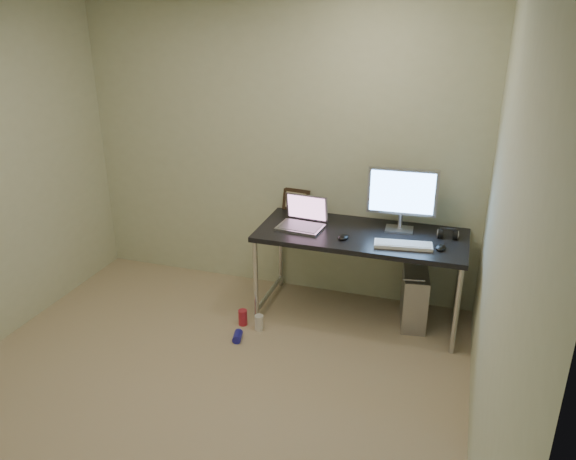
# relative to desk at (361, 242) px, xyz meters

# --- Properties ---
(floor) EXTENTS (3.50, 3.50, 0.00)m
(floor) POSITION_rel_desk_xyz_m (-0.82, -1.39, -0.67)
(floor) COLOR tan
(floor) RESTS_ON ground
(wall_back) EXTENTS (3.50, 0.02, 2.50)m
(wall_back) POSITION_rel_desk_xyz_m (-0.82, 0.36, 0.58)
(wall_back) COLOR beige
(wall_back) RESTS_ON ground
(wall_right) EXTENTS (0.02, 3.50, 2.50)m
(wall_right) POSITION_rel_desk_xyz_m (0.93, -1.39, 0.58)
(wall_right) COLOR beige
(wall_right) RESTS_ON ground
(desk) EXTENTS (1.65, 0.72, 0.75)m
(desk) POSITION_rel_desk_xyz_m (0.00, 0.00, 0.00)
(desk) COLOR black
(desk) RESTS_ON ground
(tower_computer) EXTENTS (0.25, 0.46, 0.49)m
(tower_computer) POSITION_rel_desk_xyz_m (0.45, 0.04, -0.44)
(tower_computer) COLOR #A5A5AA
(tower_computer) RESTS_ON ground
(cable_a) EXTENTS (0.01, 0.16, 0.69)m
(cable_a) POSITION_rel_desk_xyz_m (0.40, 0.31, -0.27)
(cable_a) COLOR black
(cable_a) RESTS_ON ground
(cable_b) EXTENTS (0.02, 0.11, 0.71)m
(cable_b) POSITION_rel_desk_xyz_m (0.49, 0.29, -0.29)
(cable_b) COLOR black
(cable_b) RESTS_ON ground
(can_red) EXTENTS (0.07, 0.07, 0.13)m
(can_red) POSITION_rel_desk_xyz_m (-0.86, -0.43, -0.61)
(can_red) COLOR #B22234
(can_red) RESTS_ON ground
(can_white) EXTENTS (0.10, 0.10, 0.13)m
(can_white) POSITION_rel_desk_xyz_m (-0.71, -0.46, -0.61)
(can_white) COLOR silver
(can_white) RESTS_ON ground
(can_blue) EXTENTS (0.09, 0.13, 0.07)m
(can_blue) POSITION_rel_desk_xyz_m (-0.81, -0.66, -0.64)
(can_blue) COLOR #201FA5
(can_blue) RESTS_ON ground
(laptop) EXTENTS (0.38, 0.32, 0.25)m
(laptop) POSITION_rel_desk_xyz_m (-0.48, -0.00, 0.13)
(laptop) COLOR #ACACB3
(laptop) RESTS_ON desk
(monitor) EXTENTS (0.55, 0.17, 0.51)m
(monitor) POSITION_rel_desk_xyz_m (0.28, 0.16, 0.38)
(monitor) COLOR #ACACB3
(monitor) RESTS_ON desk
(keyboard) EXTENTS (0.45, 0.20, 0.03)m
(keyboard) POSITION_rel_desk_xyz_m (0.35, -0.17, 0.09)
(keyboard) COLOR white
(keyboard) RESTS_ON desk
(mouse_right) EXTENTS (0.09, 0.13, 0.04)m
(mouse_right) POSITION_rel_desk_xyz_m (0.62, -0.13, 0.10)
(mouse_right) COLOR black
(mouse_right) RESTS_ON desk
(mouse_left) EXTENTS (0.09, 0.13, 0.04)m
(mouse_left) POSITION_rel_desk_xyz_m (-0.11, -0.15, 0.10)
(mouse_left) COLOR black
(mouse_left) RESTS_ON desk
(headphones) EXTENTS (0.15, 0.09, 0.10)m
(headphones) POSITION_rel_desk_xyz_m (0.66, 0.11, 0.10)
(headphones) COLOR black
(headphones) RESTS_ON desk
(picture_frame) EXTENTS (0.25, 0.10, 0.20)m
(picture_frame) POSITION_rel_desk_xyz_m (-0.65, 0.34, 0.17)
(picture_frame) COLOR black
(picture_frame) RESTS_ON desk
(webcam) EXTENTS (0.04, 0.03, 0.11)m
(webcam) POSITION_rel_desk_xyz_m (-0.40, 0.31, 0.16)
(webcam) COLOR silver
(webcam) RESTS_ON desk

